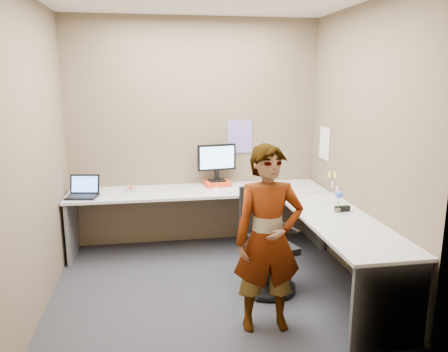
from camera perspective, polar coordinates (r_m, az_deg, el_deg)
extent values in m
plane|color=#242328|center=(4.43, -1.88, -14.17)|extent=(3.00, 3.00, 0.00)
plane|color=brown|center=(5.29, -3.84, 5.57)|extent=(3.00, 0.00, 3.00)
plane|color=brown|center=(4.45, 17.54, 3.68)|extent=(0.00, 2.70, 2.70)
plane|color=brown|center=(4.10, -23.31, 2.49)|extent=(0.00, 2.70, 2.70)
cube|color=beige|center=(5.09, -3.37, -1.99)|extent=(2.96, 0.65, 0.03)
cube|color=beige|center=(4.17, 14.95, -5.72)|extent=(0.65, 1.91, 0.03)
cube|color=#59595B|center=(5.25, -19.24, -6.38)|extent=(0.04, 0.60, 0.70)
cube|color=#59595B|center=(5.52, 11.76, -5.00)|extent=(0.04, 0.60, 0.70)
cube|color=#59595B|center=(3.57, 20.80, -15.77)|extent=(0.60, 0.04, 0.70)
cube|color=red|center=(5.26, -0.92, -0.99)|extent=(0.32, 0.26, 0.06)
cube|color=black|center=(5.25, -0.92, -0.60)|extent=(0.21, 0.17, 0.01)
cube|color=black|center=(5.25, -0.95, 0.15)|extent=(0.05, 0.05, 0.12)
cube|color=black|center=(5.21, -0.96, 2.45)|extent=(0.47, 0.11, 0.31)
cube|color=#8ABFEF|center=(5.19, -0.90, 2.42)|extent=(0.42, 0.07, 0.26)
cube|color=black|center=(4.99, -18.03, -2.61)|extent=(0.36, 0.28, 0.02)
cube|color=black|center=(5.07, -17.72, -1.00)|extent=(0.33, 0.12, 0.21)
cube|color=#5087FF|center=(5.07, -17.72, -1.00)|extent=(0.29, 0.10, 0.17)
cube|color=#B7B7BC|center=(5.09, -12.06, -1.80)|extent=(0.12, 0.08, 0.04)
sphere|color=red|center=(5.08, -12.08, -1.51)|extent=(0.04, 0.04, 0.04)
cone|color=white|center=(5.00, -1.01, -1.69)|extent=(0.10, 0.10, 0.06)
cube|color=black|center=(4.42, 15.19, -4.13)|extent=(0.15, 0.04, 0.05)
cylinder|color=brown|center=(4.37, 14.67, -4.37)|extent=(0.05, 0.05, 0.04)
cylinder|color=#338C3F|center=(4.35, 14.73, -3.24)|extent=(0.01, 0.01, 0.14)
sphere|color=#465EF6|center=(4.33, 14.78, -2.35)|extent=(0.07, 0.07, 0.07)
cube|color=#846BB7|center=(5.36, 2.07, 5.16)|extent=(0.30, 0.01, 0.40)
cube|color=white|center=(5.27, 13.00, 4.16)|extent=(0.01, 0.28, 0.38)
cube|color=#F2E059|center=(5.01, 14.33, 0.16)|extent=(0.01, 0.07, 0.07)
cube|color=pink|center=(5.08, 14.03, -1.15)|extent=(0.01, 0.07, 0.07)
cube|color=pink|center=(4.98, 14.56, -1.70)|extent=(0.01, 0.07, 0.07)
cube|color=#F2E059|center=(5.15, 13.65, 0.19)|extent=(0.01, 0.07, 0.07)
cylinder|color=black|center=(4.36, 5.80, -14.20)|extent=(0.52, 0.52, 0.04)
cylinder|color=black|center=(4.27, 5.86, -11.74)|extent=(0.06, 0.06, 0.37)
cube|color=black|center=(4.19, 5.92, -9.29)|extent=(0.53, 0.53, 0.07)
cube|color=black|center=(4.25, 4.58, -4.52)|extent=(0.41, 0.16, 0.51)
cube|color=black|center=(4.02, 3.10, -7.76)|extent=(0.11, 0.28, 0.03)
cube|color=black|center=(4.25, 8.68, -6.75)|extent=(0.11, 0.28, 0.03)
imported|color=#999399|center=(3.50, 5.80, -8.24)|extent=(0.57, 0.38, 1.51)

